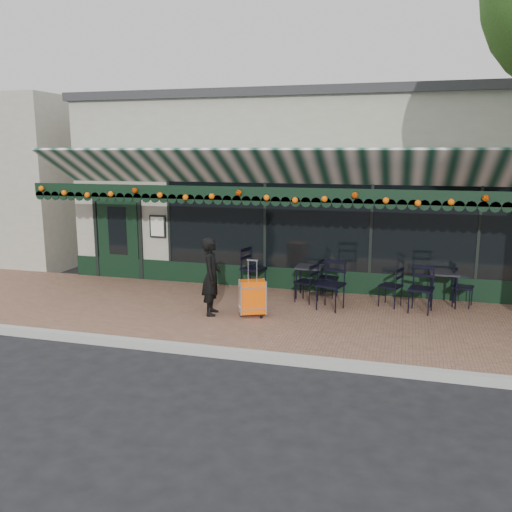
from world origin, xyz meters
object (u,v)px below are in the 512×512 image
(woman, at_px, (211,276))
(chair_a_left, at_px, (391,286))
(suitcase, at_px, (253,298))
(chair_b_front, at_px, (331,285))
(cafe_table_b, at_px, (309,269))
(chair_b_left, at_px, (306,282))
(chair_solo, at_px, (253,269))
(chair_b_right, at_px, (328,278))
(chair_a_right, at_px, (463,288))
(chair_a_front, at_px, (421,289))
(cafe_table_a, at_px, (444,275))

(woman, bearing_deg, chair_a_left, -76.81)
(suitcase, relative_size, chair_b_front, 1.11)
(cafe_table_b, bearing_deg, chair_b_left, -87.50)
(suitcase, relative_size, chair_a_left, 1.33)
(chair_b_front, bearing_deg, chair_b_left, 160.46)
(woman, distance_m, suitcase, 0.90)
(chair_solo, bearing_deg, chair_b_right, -79.83)
(woman, xyz_separation_m, chair_a_right, (4.80, 1.89, -0.37))
(suitcase, xyz_separation_m, chair_a_front, (3.14, 1.15, 0.09))
(suitcase, relative_size, chair_b_right, 1.36)
(chair_b_right, bearing_deg, chair_b_left, 155.53)
(cafe_table_b, xyz_separation_m, chair_solo, (-1.33, 0.23, -0.13))
(chair_b_left, bearing_deg, chair_a_left, 114.32)
(chair_a_right, bearing_deg, cafe_table_b, 106.04)
(cafe_table_b, bearing_deg, chair_a_right, 2.18)
(chair_a_right, xyz_separation_m, chair_solo, (-4.52, 0.11, 0.10))
(chair_a_right, height_order, chair_b_front, chair_b_front)
(cafe_table_a, distance_m, chair_solo, 4.13)
(chair_a_right, bearing_deg, chair_a_left, 118.68)
(chair_b_left, bearing_deg, cafe_table_a, 119.83)
(cafe_table_b, height_order, chair_b_left, chair_b_left)
(suitcase, xyz_separation_m, cafe_table_a, (3.60, 1.79, 0.27))
(chair_a_front, bearing_deg, cafe_table_b, 178.60)
(chair_a_left, xyz_separation_m, chair_b_left, (-1.73, -0.15, 0.00))
(cafe_table_a, xyz_separation_m, chair_b_left, (-2.78, -0.51, -0.22))
(suitcase, xyz_separation_m, chair_b_left, (0.82, 1.28, 0.05))
(chair_a_left, xyz_separation_m, chair_solo, (-3.08, 0.49, 0.08))
(chair_a_left, relative_size, chair_a_front, 0.90)
(woman, height_order, chair_a_front, woman)
(chair_a_front, distance_m, chair_b_right, 2.06)
(chair_b_right, relative_size, chair_solo, 0.83)
(chair_a_left, xyz_separation_m, chair_a_right, (1.44, 0.38, -0.02))
(suitcase, bearing_deg, chair_a_left, 5.14)
(cafe_table_a, height_order, chair_b_front, chair_b_front)
(chair_b_left, bearing_deg, chair_a_front, 106.09)
(suitcase, xyz_separation_m, chair_b_front, (1.39, 0.87, 0.13))
(chair_a_right, bearing_deg, suitcase, 128.27)
(cafe_table_b, height_order, chair_a_right, chair_a_right)
(chair_b_right, bearing_deg, chair_a_front, -98.73)
(chair_a_left, bearing_deg, cafe_table_b, -77.31)
(cafe_table_b, height_order, chair_solo, chair_solo)
(woman, height_order, chair_b_left, woman)
(cafe_table_b, xyz_separation_m, chair_b_left, (0.02, -0.41, -0.20))
(cafe_table_a, bearing_deg, chair_solo, 178.20)
(cafe_table_b, xyz_separation_m, chair_a_left, (1.75, -0.26, -0.20))
(chair_b_right, bearing_deg, suitcase, 157.16)
(cafe_table_a, bearing_deg, chair_b_left, -169.66)
(cafe_table_b, distance_m, chair_a_front, 2.41)
(chair_b_left, xyz_separation_m, chair_solo, (-1.35, 0.64, 0.07))
(cafe_table_b, relative_size, chair_solo, 0.70)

